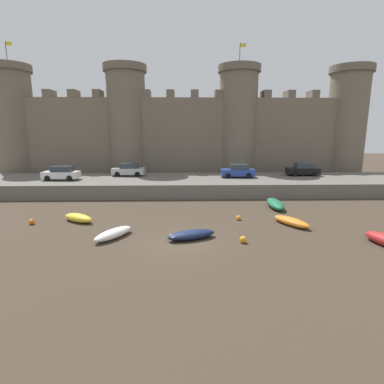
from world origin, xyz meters
The scene contains 15 objects.
ground_plane centered at (0.00, 0.00, 0.00)m, with size 160.00×160.00×0.00m, color #423528.
quay_road centered at (0.00, 17.66, 0.78)m, with size 61.38×10.00×1.57m, color #666059.
castle centered at (0.00, 26.90, 7.35)m, with size 55.56×6.18×19.53m.
rowboat_foreground_left centered at (-4.69, 1.00, 0.32)m, with size 2.67×3.35×0.61m.
rowboat_foreground_right centered at (0.67, 0.61, 0.33)m, with size 3.57×2.22×0.62m.
rowboat_midflat_left centered at (-8.40, 4.84, 0.35)m, with size 3.05×2.46×0.66m.
rowboat_midflat_right centered at (8.56, 3.51, 0.32)m, with size 2.61×3.46×0.60m.
rowboat_near_channel_right centered at (8.92, 8.92, 0.40)m, with size 1.40×4.02×0.78m.
mooring_buoy_near_shore centered at (4.69, 4.99, 0.20)m, with size 0.39×0.39×0.39m, color orange.
mooring_buoy_off_centre centered at (4.07, -0.17, 0.23)m, with size 0.46×0.46×0.46m, color orange.
mooring_buoy_mid_mud centered at (-11.85, 4.22, 0.22)m, with size 0.44×0.44×0.44m, color orange.
car_quay_east centered at (-14.31, 16.67, 2.35)m, with size 4.13×1.94×1.62m.
car_quay_centre_east centered at (15.63, 19.51, 2.35)m, with size 4.13×1.94×1.62m.
car_quay_centre_west centered at (-6.95, 19.80, 2.35)m, with size 4.13×1.94×1.62m.
car_quay_west centered at (6.91, 18.23, 2.35)m, with size 4.13×1.94×1.62m.
Camera 1 is at (0.23, -18.73, 7.21)m, focal length 28.00 mm.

